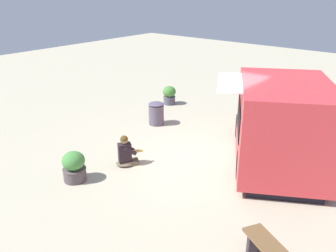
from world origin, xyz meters
name	(u,v)px	position (x,y,z in m)	size (l,w,h in m)	color
ground_plane	(202,161)	(0.00, 0.00, 0.00)	(40.00, 40.00, 0.00)	#B9B196
food_truck	(279,122)	(1.57, 1.37, 1.18)	(4.20, 5.11, 2.43)	#D8393E
person_customer	(126,153)	(-1.50, -1.54, 0.35)	(0.66, 0.79, 0.89)	brown
planter_flowering_near	(169,95)	(-3.99, 3.38, 0.40)	(0.54, 0.54, 0.77)	#4F4E5C
planter_flowering_far	(74,166)	(-1.92, -2.96, 0.39)	(0.60, 0.60, 0.80)	#564A4E
trash_bin	(156,113)	(-2.89, 1.31, 0.41)	(0.55, 0.55, 0.82)	#575062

